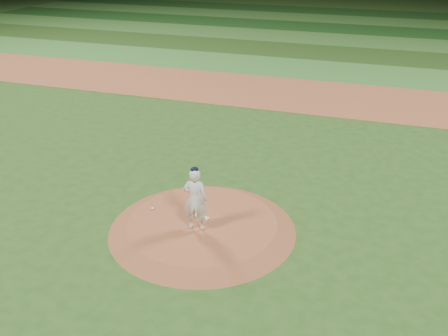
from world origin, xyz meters
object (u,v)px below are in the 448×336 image
object	(u,v)px
pitchers_mound	(202,226)
pitching_rubber	(199,216)
rosin_bag	(152,208)
pitcher_on_mound	(195,199)

from	to	relation	value
pitchers_mound	pitching_rubber	distance (m)	0.35
pitching_rubber	rosin_bag	size ratio (longest dim) A/B	5.84
pitcher_on_mound	pitching_rubber	bearing A→B (deg)	103.50
pitching_rubber	rosin_bag	xyz separation A→B (m)	(-1.51, -0.05, 0.01)
rosin_bag	pitcher_on_mound	bearing A→B (deg)	-18.94
pitching_rubber	rosin_bag	distance (m)	1.51
pitching_rubber	rosin_bag	bearing A→B (deg)	-165.89
pitchers_mound	pitcher_on_mound	bearing A→B (deg)	-97.62
pitchers_mound	pitcher_on_mound	xyz separation A→B (m)	(-0.05, -0.37, 1.08)
pitchers_mound	pitching_rubber	size ratio (longest dim) A/B	8.45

